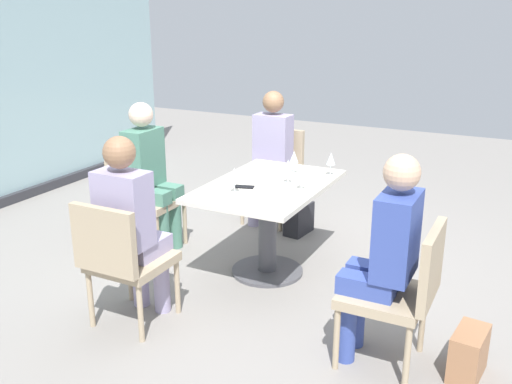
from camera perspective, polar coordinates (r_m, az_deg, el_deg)
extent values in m
plane|color=gray|center=(4.57, 1.13, -7.95)|extent=(12.00, 12.00, 0.00)
cube|color=silver|center=(4.31, 1.19, 0.60)|extent=(1.24, 0.82, 0.04)
cylinder|color=#4C4C51|center=(4.43, 1.16, -3.91)|extent=(0.14, 0.14, 0.69)
cylinder|color=#4C4C51|center=(4.57, 1.13, -7.81)|extent=(0.56, 0.56, 0.02)
cube|color=tan|center=(5.49, 1.44, 1.23)|extent=(0.46, 0.46, 0.06)
cube|color=tan|center=(5.64, 2.55, 4.21)|extent=(0.05, 0.46, 0.42)
cylinder|color=tan|center=(5.47, -1.37, -1.30)|extent=(0.04, 0.04, 0.39)
cylinder|color=tan|center=(5.31, 2.44, -1.93)|extent=(0.04, 0.04, 0.39)
cylinder|color=tan|center=(5.81, 0.49, -0.14)|extent=(0.04, 0.04, 0.39)
cylinder|color=tan|center=(5.65, 4.12, -0.70)|extent=(0.04, 0.04, 0.39)
cube|color=tan|center=(3.41, 12.50, -10.03)|extent=(0.46, 0.46, 0.06)
cube|color=tan|center=(3.27, 17.05, -7.04)|extent=(0.46, 0.05, 0.42)
cylinder|color=tan|center=(3.73, 10.05, -11.21)|extent=(0.04, 0.04, 0.39)
cylinder|color=tan|center=(3.40, 8.00, -14.22)|extent=(0.04, 0.04, 0.39)
cylinder|color=tan|center=(3.66, 16.18, -12.33)|extent=(0.04, 0.04, 0.39)
cylinder|color=tan|center=(3.32, 14.77, -15.56)|extent=(0.04, 0.04, 0.39)
cube|color=tan|center=(3.83, -12.15, -6.78)|extent=(0.46, 0.46, 0.06)
cube|color=tan|center=(3.56, -14.90, -4.70)|extent=(0.05, 0.46, 0.42)
cylinder|color=tan|center=(3.96, -7.82, -9.29)|extent=(0.04, 0.04, 0.39)
cylinder|color=tan|center=(4.18, -12.40, -8.03)|extent=(0.04, 0.04, 0.39)
cylinder|color=tan|center=(3.68, -11.41, -11.74)|extent=(0.04, 0.04, 0.39)
cylinder|color=tan|center=(3.92, -16.11, -10.20)|extent=(0.04, 0.04, 0.39)
cube|color=tan|center=(4.95, -10.38, -0.93)|extent=(0.46, 0.46, 0.06)
cube|color=tan|center=(5.03, -12.82, 2.08)|extent=(0.46, 0.05, 0.42)
cylinder|color=tan|center=(4.77, -9.74, -4.53)|extent=(0.04, 0.04, 0.39)
cylinder|color=tan|center=(5.07, -7.08, -3.02)|extent=(0.04, 0.04, 0.39)
cylinder|color=tan|center=(5.00, -13.45, -3.68)|extent=(0.04, 0.04, 0.39)
cylinder|color=tan|center=(5.29, -10.69, -2.29)|extent=(0.04, 0.04, 0.39)
cylinder|color=#9E93B7|center=(5.44, -0.23, -1.09)|extent=(0.11, 0.11, 0.45)
cube|color=#9E93B7|center=(5.43, 0.22, 1.99)|extent=(0.32, 0.13, 0.11)
cylinder|color=#9E93B7|center=(5.36, 1.48, -1.38)|extent=(0.11, 0.11, 0.45)
cube|color=#9E93B7|center=(5.36, 1.94, 1.75)|extent=(0.32, 0.13, 0.11)
cube|color=#9E93B7|center=(5.44, 1.69, 5.20)|extent=(0.20, 0.34, 0.48)
sphere|color=#936B4C|center=(5.37, 1.73, 8.95)|extent=(0.20, 0.20, 0.20)
cylinder|color=#384C9E|center=(3.62, 9.92, -11.65)|extent=(0.11, 0.11, 0.45)
cube|color=#384C9E|center=(3.47, 11.70, -7.91)|extent=(0.13, 0.32, 0.11)
cylinder|color=#384C9E|center=(3.47, 9.01, -12.99)|extent=(0.11, 0.11, 0.45)
cube|color=#384C9E|center=(3.31, 10.85, -9.15)|extent=(0.13, 0.32, 0.11)
cube|color=#384C9E|center=(3.24, 13.81, -4.23)|extent=(0.34, 0.20, 0.48)
sphere|color=#D8AD8C|center=(3.13, 14.29, 1.89)|extent=(0.20, 0.20, 0.20)
cylinder|color=#9E93B7|center=(3.99, -9.36, -8.68)|extent=(0.11, 0.11, 0.45)
cube|color=#9E93B7|center=(3.80, -10.42, -5.46)|extent=(0.32, 0.13, 0.11)
cylinder|color=#9E93B7|center=(4.09, -11.42, -8.11)|extent=(0.11, 0.11, 0.45)
cube|color=#9E93B7|center=(3.91, -12.54, -4.95)|extent=(0.32, 0.13, 0.11)
cube|color=#9E93B7|center=(3.66, -13.02, -1.64)|extent=(0.20, 0.34, 0.48)
sphere|color=#936B4C|center=(3.55, -13.43, 3.84)|extent=(0.20, 0.20, 0.20)
cylinder|color=#4C7F6B|center=(4.85, -9.23, -3.72)|extent=(0.11, 0.11, 0.45)
cube|color=#4C7F6B|center=(4.81, -10.32, -0.42)|extent=(0.13, 0.32, 0.11)
cylinder|color=#4C7F6B|center=(4.99, -8.02, -3.05)|extent=(0.11, 0.11, 0.45)
cube|color=#4C7F6B|center=(4.95, -9.08, 0.16)|extent=(0.13, 0.32, 0.11)
cube|color=#4C7F6B|center=(4.88, -11.10, 3.39)|extent=(0.34, 0.20, 0.48)
sphere|color=beige|center=(4.80, -11.36, 7.55)|extent=(0.20, 0.20, 0.20)
cylinder|color=silver|center=(4.32, 3.19, 0.90)|extent=(0.06, 0.06, 0.00)
cylinder|color=silver|center=(4.31, 3.20, 1.47)|extent=(0.01, 0.01, 0.08)
cone|color=silver|center=(4.28, 3.22, 2.62)|extent=(0.07, 0.07, 0.09)
cylinder|color=silver|center=(4.17, 4.52, 0.24)|extent=(0.06, 0.06, 0.00)
cylinder|color=silver|center=(4.16, 4.54, 0.83)|extent=(0.01, 0.01, 0.08)
cone|color=silver|center=(4.13, 4.57, 2.03)|extent=(0.07, 0.07, 0.09)
cylinder|color=silver|center=(4.58, 3.76, 1.87)|extent=(0.06, 0.06, 0.00)
cylinder|color=silver|center=(4.57, 3.78, 2.42)|extent=(0.01, 0.01, 0.08)
cone|color=silver|center=(4.54, 3.80, 3.51)|extent=(0.07, 0.07, 0.09)
cylinder|color=silver|center=(4.10, -2.14, -0.04)|extent=(0.06, 0.06, 0.00)
cylinder|color=silver|center=(4.08, -2.14, 0.56)|extent=(0.01, 0.01, 0.08)
cone|color=silver|center=(4.06, -2.16, 1.77)|extent=(0.07, 0.07, 0.09)
cylinder|color=silver|center=(4.55, 7.39, 1.67)|extent=(0.06, 0.06, 0.00)
cylinder|color=silver|center=(4.54, 7.41, 2.21)|extent=(0.01, 0.01, 0.08)
cone|color=silver|center=(4.52, 7.46, 3.31)|extent=(0.07, 0.07, 0.09)
cylinder|color=white|center=(3.81, -1.48, -0.75)|extent=(0.08, 0.08, 0.09)
cube|color=black|center=(4.22, -1.17, 0.52)|extent=(0.11, 0.16, 0.01)
cube|color=#232328|center=(5.29, 4.27, -2.66)|extent=(0.32, 0.20, 0.28)
cube|color=#A3704C|center=(3.55, 20.35, -14.80)|extent=(0.32, 0.19, 0.28)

